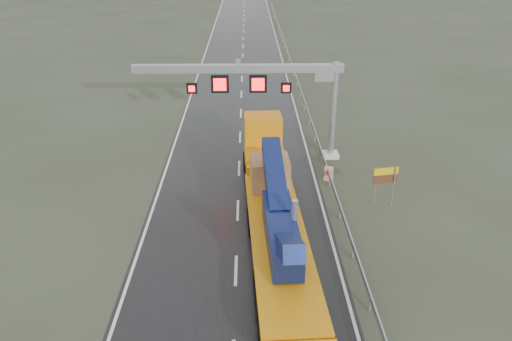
{
  "coord_description": "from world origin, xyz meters",
  "views": [
    {
      "loc": [
        0.67,
        -16.49,
        15.51
      ],
      "look_at": [
        1.1,
        9.0,
        3.2
      ],
      "focal_mm": 35.0,
      "sensor_mm": 36.0,
      "label": 1
    }
  ],
  "objects_px": {
    "heavy_haul_truck": "(272,188)",
    "exit_sign_pair": "(385,179)",
    "sign_gantry": "(268,85)",
    "striped_barrier": "(329,174)"
  },
  "relations": [
    {
      "from": "heavy_haul_truck",
      "to": "exit_sign_pair",
      "type": "bearing_deg",
      "value": 5.24
    },
    {
      "from": "heavy_haul_truck",
      "to": "striped_barrier",
      "type": "relative_size",
      "value": 19.8
    },
    {
      "from": "heavy_haul_truck",
      "to": "exit_sign_pair",
      "type": "xyz_separation_m",
      "value": [
        6.96,
        0.96,
        0.06
      ]
    },
    {
      "from": "heavy_haul_truck",
      "to": "exit_sign_pair",
      "type": "relative_size",
      "value": 7.47
    },
    {
      "from": "sign_gantry",
      "to": "striped_barrier",
      "type": "bearing_deg",
      "value": -44.58
    },
    {
      "from": "striped_barrier",
      "to": "exit_sign_pair",
      "type": "bearing_deg",
      "value": -33.42
    },
    {
      "from": "sign_gantry",
      "to": "striped_barrier",
      "type": "distance_m",
      "value": 7.65
    },
    {
      "from": "exit_sign_pair",
      "to": "striped_barrier",
      "type": "relative_size",
      "value": 2.65
    },
    {
      "from": "sign_gantry",
      "to": "heavy_haul_truck",
      "type": "height_order",
      "value": "sign_gantry"
    },
    {
      "from": "heavy_haul_truck",
      "to": "sign_gantry",
      "type": "bearing_deg",
      "value": 86.96
    }
  ]
}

